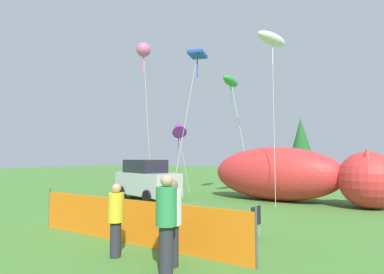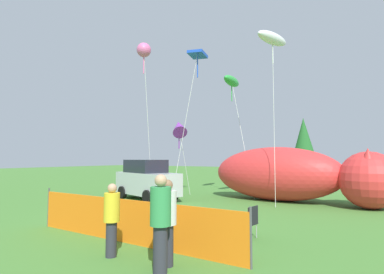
# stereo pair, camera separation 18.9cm
# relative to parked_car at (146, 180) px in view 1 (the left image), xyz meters

# --- Properties ---
(ground_plane) EXTENTS (120.00, 120.00, 0.00)m
(ground_plane) POSITION_rel_parked_car_xyz_m (2.93, -3.85, -1.05)
(ground_plane) COLOR #477F33
(parked_car) EXTENTS (4.43, 2.82, 2.14)m
(parked_car) POSITION_rel_parked_car_xyz_m (0.00, 0.00, 0.00)
(parked_car) COLOR #B7BCC1
(parked_car) RESTS_ON ground
(folding_chair) EXTENTS (0.63, 0.63, 0.90)m
(folding_chair) POSITION_rel_parked_car_xyz_m (7.49, -4.65, -0.55)
(folding_chair) COLOR black
(folding_chair) RESTS_ON ground
(inflatable_cat) EXTENTS (9.18, 3.62, 2.81)m
(inflatable_cat) POSITION_rel_parked_car_xyz_m (6.92, 3.12, 0.25)
(inflatable_cat) COLOR red
(inflatable_cat) RESTS_ON ground
(safety_fence) EXTENTS (7.07, 0.23, 1.24)m
(safety_fence) POSITION_rel_parked_car_xyz_m (4.82, -6.68, -0.48)
(safety_fence) COLOR orange
(safety_fence) RESTS_ON ground
(spectator_in_green_shirt) EXTENTS (0.36, 0.36, 1.65)m
(spectator_in_green_shirt) POSITION_rel_parked_car_xyz_m (5.35, -7.69, -0.15)
(spectator_in_green_shirt) COLOR #2D2D38
(spectator_in_green_shirt) RESTS_ON ground
(spectator_in_black_shirt) EXTENTS (0.39, 0.39, 1.78)m
(spectator_in_black_shirt) POSITION_rel_parked_car_xyz_m (6.78, -7.50, -0.08)
(spectator_in_black_shirt) COLOR #2D2D38
(spectator_in_black_shirt) RESTS_ON ground
(spectator_in_yellow_shirt) EXTENTS (0.42, 0.42, 1.91)m
(spectator_in_yellow_shirt) POSITION_rel_parked_car_xyz_m (6.88, -7.88, -0.01)
(spectator_in_yellow_shirt) COLOR #2D2D38
(spectator_in_yellow_shirt) RESTS_ON ground
(kite_green_fish) EXTENTS (2.52, 3.12, 7.55)m
(kite_green_fish) POSITION_rel_parked_car_xyz_m (2.93, 4.82, 6.09)
(kite_green_fish) COLOR silver
(kite_green_fish) RESTS_ON ground
(kite_purple_delta) EXTENTS (1.60, 1.65, 4.81)m
(kite_purple_delta) POSITION_rel_parked_car_xyz_m (0.53, 2.33, 3.04)
(kite_purple_delta) COLOR silver
(kite_purple_delta) RESTS_ON ground
(kite_white_ghost) EXTENTS (1.26, 2.99, 8.87)m
(kite_white_ghost) POSITION_rel_parked_car_xyz_m (6.31, 2.29, 7.29)
(kite_white_ghost) COLOR silver
(kite_white_ghost) RESTS_ON ground
(kite_pink_octopus) EXTENTS (0.78, 1.07, 8.47)m
(kite_pink_octopus) POSITION_rel_parked_car_xyz_m (0.09, -0.46, 6.98)
(kite_pink_octopus) COLOR silver
(kite_pink_octopus) RESTS_ON ground
(kite_blue_box) EXTENTS (1.42, 1.68, 8.12)m
(kite_blue_box) POSITION_rel_parked_car_xyz_m (2.40, 1.30, 6.75)
(kite_blue_box) COLOR silver
(kite_blue_box) RESTS_ON ground
(horizon_tree_east) EXTENTS (2.99, 2.99, 7.15)m
(horizon_tree_east) POSITION_rel_parked_car_xyz_m (3.34, 25.71, 3.34)
(horizon_tree_east) COLOR brown
(horizon_tree_east) RESTS_ON ground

